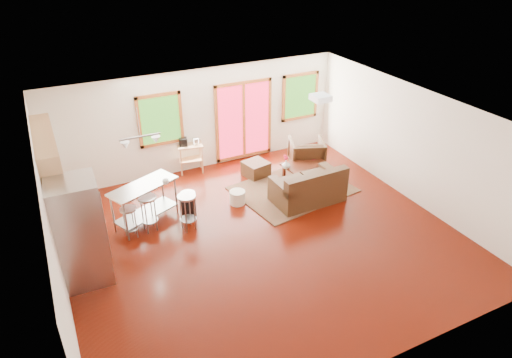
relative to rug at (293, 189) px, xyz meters
name	(u,v)px	position (x,y,z in m)	size (l,w,h in m)	color
floor	(262,237)	(-1.52, -1.38, -0.02)	(7.50, 7.00, 0.02)	#3A0901
ceiling	(264,116)	(-1.52, -1.38, 2.60)	(7.50, 7.00, 0.02)	white
back_wall	(199,120)	(-1.52, 2.13, 1.29)	(7.50, 0.02, 2.60)	white
left_wall	(52,232)	(-5.28, -1.38, 1.29)	(0.02, 7.00, 2.60)	white
right_wall	(414,145)	(2.24, -1.38, 1.29)	(0.02, 7.00, 2.60)	white
front_wall	(386,299)	(-1.52, -4.89, 1.29)	(7.50, 0.02, 2.60)	white
window_left	(160,120)	(-2.52, 2.08, 1.49)	(1.10, 0.05, 1.30)	#275617
french_doors	(244,120)	(-0.32, 2.08, 1.09)	(1.60, 0.05, 2.10)	#B21831
window_right	(300,96)	(1.38, 2.08, 1.49)	(1.10, 0.05, 1.30)	#275617
rug	(293,189)	(0.00, 0.00, 0.00)	(2.60, 2.00, 0.03)	#425432
loveseat	(309,188)	(0.05, -0.60, 0.32)	(1.62, 0.95, 0.85)	#311E0F
coffee_table	(304,165)	(0.54, 0.38, 0.35)	(1.11, 0.72, 0.42)	#3A160A
armchair	(307,152)	(0.90, 0.85, 0.43)	(0.86, 0.80, 0.88)	#311E0F
ottoman	(256,169)	(-0.47, 1.05, 0.17)	(0.56, 0.56, 0.37)	#311E0F
pouf	(237,197)	(-1.44, 0.03, 0.14)	(0.36, 0.36, 0.31)	beige
vase	(286,164)	(0.01, 0.39, 0.51)	(0.23, 0.24, 0.35)	silver
book	(310,154)	(0.79, 0.56, 0.53)	(0.21, 0.03, 0.28)	maroon
cabinets	(63,198)	(-5.01, 0.32, 0.91)	(0.64, 2.24, 2.30)	tan
refrigerator	(81,232)	(-4.85, -1.11, 0.98)	(0.84, 0.80, 1.98)	#B7BABC
island	(144,197)	(-3.48, 0.18, 0.61)	(1.54, 1.11, 0.91)	#B7BABC
cup	(166,181)	(-3.06, -0.05, 1.00)	(0.13, 0.10, 0.13)	white
bar_stool_a	(129,216)	(-3.90, -0.20, 0.50)	(0.36, 0.36, 0.69)	#B7BABC
bar_stool_b	(148,206)	(-3.49, -0.12, 0.58)	(0.43, 0.43, 0.80)	#B7BABC
bar_stool_c	(187,204)	(-2.77, -0.44, 0.58)	(0.44, 0.44, 0.80)	#B7BABC
trash_can	(189,205)	(-2.61, -0.02, 0.29)	(0.36, 0.36, 0.60)	black
kitchen_cart	(189,149)	(-1.89, 1.97, 0.64)	(0.69, 0.52, 0.95)	tan
ceiling_flush	(321,98)	(0.08, -0.78, 2.52)	(0.35, 0.35, 0.12)	white
pendant_light	(141,142)	(-3.42, 0.12, 1.88)	(0.80, 0.18, 0.79)	gray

